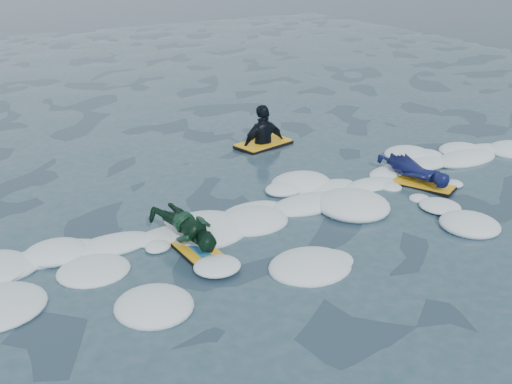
{
  "coord_description": "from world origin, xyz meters",
  "views": [
    {
      "loc": [
        -4.5,
        -6.15,
        4.03
      ],
      "look_at": [
        0.1,
        1.6,
        0.29
      ],
      "focal_mm": 45.0,
      "sensor_mm": 36.0,
      "label": 1
    }
  ],
  "objects": [
    {
      "name": "waiting_rider_unit",
      "position": [
        1.8,
        4.16,
        -0.0
      ],
      "size": [
        1.23,
        0.85,
        1.69
      ],
      "rotation": [
        0.0,
        0.0,
        0.22
      ],
      "color": "black",
      "rests_on": "ground"
    },
    {
      "name": "prone_woman_unit",
      "position": [
        3.0,
        1.18,
        0.2
      ],
      "size": [
        0.94,
        1.58,
        0.39
      ],
      "rotation": [
        0.0,
        0.0,
        2.03
      ],
      "color": "black",
      "rests_on": "ground"
    },
    {
      "name": "ground",
      "position": [
        0.0,
        0.0,
        0.0
      ],
      "size": [
        120.0,
        120.0,
        0.0
      ],
      "primitive_type": "plane",
      "color": "#18273A",
      "rests_on": "ground"
    },
    {
      "name": "prone_child_unit",
      "position": [
        -1.3,
        1.0,
        0.25
      ],
      "size": [
        0.71,
        1.3,
        0.49
      ],
      "rotation": [
        0.0,
        0.0,
        1.6
      ],
      "color": "black",
      "rests_on": "ground"
    },
    {
      "name": "foam_band",
      "position": [
        0.0,
        1.03,
        0.0
      ],
      "size": [
        12.0,
        3.1,
        0.3
      ],
      "primitive_type": null,
      "color": "white",
      "rests_on": "ground"
    }
  ]
}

